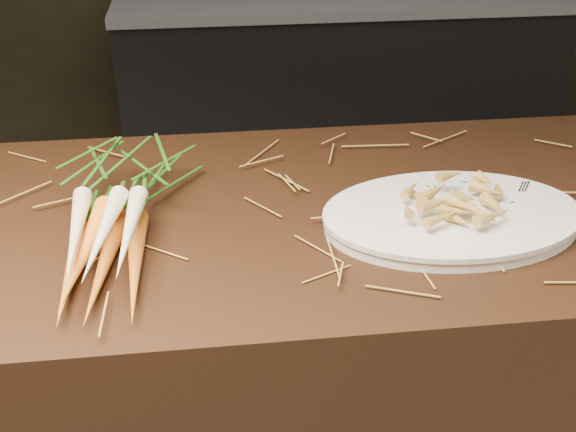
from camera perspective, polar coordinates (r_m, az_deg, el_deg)
name	(u,v)px	position (r m, az deg, el deg)	size (l,w,h in m)	color
main_counter	(357,396)	(1.53, 5.45, -13.97)	(2.40, 0.70, 0.90)	black
back_counter	(336,91)	(3.20, 3.80, 9.85)	(1.82, 0.62, 0.84)	black
straw_bedding	(369,200)	(1.26, 6.43, 1.29)	(1.40, 0.60, 0.02)	olive
root_veg_bunch	(117,199)	(1.21, -13.38, 1.29)	(0.19, 0.52, 0.10)	orange
serving_platter	(452,219)	(1.22, 12.80, -0.23)	(0.43, 0.28, 0.02)	white
roasted_veg_heap	(454,200)	(1.20, 12.98, 1.22)	(0.21, 0.15, 0.05)	#AD8B37
serving_fork	(545,211)	(1.26, 19.62, 0.39)	(0.01, 0.16, 0.00)	silver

